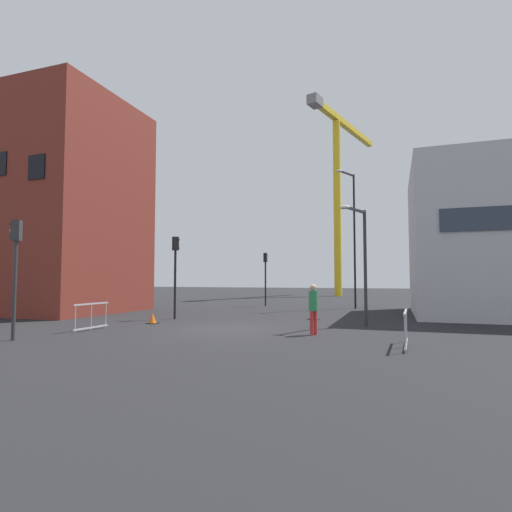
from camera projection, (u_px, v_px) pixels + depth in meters
The scene contains 13 objects.
ground at pixel (229, 329), 16.64m from camera, with size 160.00×160.00×0.00m, color black.
brick_building at pixel (58, 208), 25.69m from camera, with size 8.89×8.28×13.13m.
construction_crane at pixel (339, 173), 50.18m from camera, with size 6.15×18.36×22.57m.
streetlamp_tall at pixel (353, 230), 28.33m from camera, with size 1.09×1.93×9.46m.
streetlamp_short at pixel (362, 253), 17.57m from camera, with size 0.94×1.92×5.09m.
traffic_light_crosswalk at pixel (175, 264), 20.89m from camera, with size 0.36×0.38×4.23m.
traffic_light_near at pixel (15, 259), 13.63m from camera, with size 0.39×0.34×4.03m.
traffic_light_median at pixel (265, 270), 31.19m from camera, with size 0.25×0.37×4.06m.
pedestrian_walking at pixel (313, 305), 14.87m from camera, with size 0.34×0.34×1.85m.
safety_barrier_mid_span at pixel (406, 328), 12.14m from camera, with size 0.16×2.24×1.08m.
safety_barrier_left_run at pixel (91, 316), 16.26m from camera, with size 0.09×1.89×1.08m.
traffic_cone_by_barrier at pixel (153, 319), 18.62m from camera, with size 0.48×0.48×0.48m.
traffic_cone_striped at pixel (314, 314), 20.59m from camera, with size 0.55×0.55×0.56m.
Camera 1 is at (6.53, -15.50, 2.03)m, focal length 28.45 mm.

